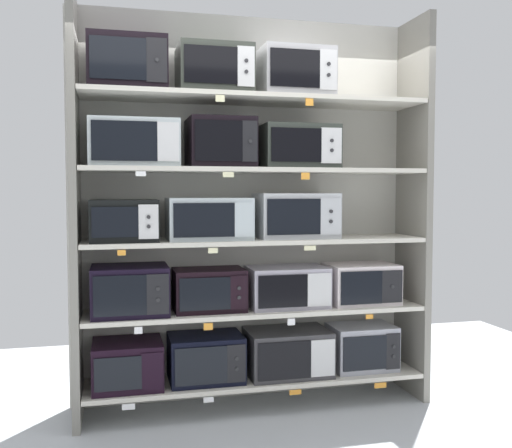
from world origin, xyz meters
TOP-DOWN VIEW (x-y plane):
  - back_panel at (0.00, 0.25)m, footprint 2.53×0.04m
  - upright_left at (-1.19, 0.00)m, footprint 0.05×0.47m
  - upright_right at (1.19, 0.00)m, footprint 0.05×0.47m
  - shelf_0 at (0.00, 0.00)m, footprint 2.33×0.47m
  - microwave_0 at (-0.88, -0.00)m, footprint 0.45×0.41m
  - microwave_1 at (-0.35, -0.00)m, footprint 0.50×0.38m
  - microwave_2 at (0.23, -0.00)m, footprint 0.58×0.41m
  - microwave_3 at (0.79, -0.00)m, footprint 0.46×0.35m
  - price_tag_0 at (-0.88, -0.24)m, footprint 0.08×0.00m
  - price_tag_1 at (-0.37, -0.24)m, footprint 0.07×0.00m
  - price_tag_2 at (0.21, -0.24)m, footprint 0.08×0.00m
  - price_tag_3 at (0.83, -0.24)m, footprint 0.09×0.00m
  - shelf_1 at (0.00, 0.00)m, footprint 2.33×0.47m
  - microwave_4 at (-0.86, -0.00)m, footprint 0.49×0.43m
  - microwave_5 at (-0.33, -0.00)m, footprint 0.48×0.34m
  - microwave_6 at (0.22, -0.00)m, footprint 0.55×0.36m
  - microwave_7 at (0.78, -0.00)m, footprint 0.49×0.37m
  - price_tag_4 at (-0.81, -0.24)m, footprint 0.05×0.00m
  - price_tag_5 at (-0.37, -0.24)m, footprint 0.06×0.00m
  - price_tag_6 at (0.18, -0.24)m, footprint 0.05×0.00m
  - price_tag_7 at (0.74, -0.24)m, footprint 0.05×0.00m
  - shelf_2 at (0.00, 0.00)m, footprint 2.33×0.47m
  - microwave_8 at (-0.89, -0.00)m, footprint 0.43×0.40m
  - microwave_9 at (-0.33, -0.00)m, footprint 0.55×0.38m
  - microwave_10 at (0.28, -0.00)m, footprint 0.55×0.38m
  - price_tag_8 at (-0.91, -0.24)m, footprint 0.05×0.00m
  - price_tag_9 at (-0.34, -0.24)m, footprint 0.06×0.00m
  - price_tag_10 at (0.31, -0.24)m, footprint 0.08×0.00m
  - shelf_3 at (0.00, 0.00)m, footprint 2.33×0.47m
  - microwave_11 at (-0.82, -0.00)m, footprint 0.57×0.40m
  - microwave_12 at (-0.25, -0.00)m, footprint 0.43×0.43m
  - microwave_13 at (0.29, -0.00)m, footprint 0.52×0.41m
  - price_tag_11 at (-0.79, -0.24)m, footprint 0.06×0.00m
  - price_tag_12 at (-0.24, -0.24)m, footprint 0.07×0.00m
  - price_tag_13 at (0.28, -0.24)m, footprint 0.06×0.00m
  - shelf_4 at (0.00, 0.00)m, footprint 2.33×0.47m
  - microwave_14 at (-0.86, -0.00)m, footprint 0.50×0.41m
  - microwave_15 at (-0.29, -0.00)m, footprint 0.48×0.41m
  - microwave_16 at (0.27, -0.00)m, footprint 0.49×0.41m
  - price_tag_14 at (-0.29, -0.24)m, footprint 0.06×0.00m
  - price_tag_15 at (0.30, -0.24)m, footprint 0.05×0.00m

SIDE VIEW (x-z plane):
  - price_tag_0 at x=-0.88m, z-range 0.14..0.18m
  - price_tag_3 at x=0.83m, z-range 0.14..0.18m
  - price_tag_1 at x=-0.37m, z-range 0.14..0.18m
  - price_tag_2 at x=0.21m, z-range 0.14..0.18m
  - shelf_0 at x=0.00m, z-range 0.18..0.21m
  - microwave_0 at x=-0.88m, z-range 0.21..0.51m
  - microwave_1 at x=-0.35m, z-range 0.21..0.52m
  - microwave_2 at x=0.23m, z-range 0.21..0.53m
  - microwave_3 at x=0.79m, z-range 0.21..0.53m
  - price_tag_5 at x=-0.37m, z-range 0.61..0.66m
  - price_tag_4 at x=-0.81m, z-range 0.62..0.66m
  - price_tag_6 at x=0.18m, z-range 0.62..0.66m
  - price_tag_7 at x=0.74m, z-range 0.63..0.66m
  - shelf_1 at x=0.00m, z-range 0.66..0.69m
  - microwave_6 at x=0.22m, z-range 0.69..0.98m
  - microwave_5 at x=-0.33m, z-range 0.69..0.98m
  - microwave_7 at x=0.78m, z-range 0.69..0.98m
  - microwave_4 at x=-0.86m, z-range 0.69..1.01m
  - price_tag_9 at x=-0.34m, z-range 1.11..1.14m
  - price_tag_8 at x=-0.91m, z-range 1.11..1.14m
  - price_tag_10 at x=0.31m, z-range 1.11..1.14m
  - shelf_2 at x=0.00m, z-range 1.15..1.18m
  - microwave_8 at x=-0.89m, z-range 1.18..1.45m
  - microwave_9 at x=-0.33m, z-range 1.18..1.46m
  - microwave_10 at x=0.28m, z-range 1.18..1.49m
  - back_panel at x=0.00m, z-range 0.00..2.75m
  - upright_left at x=-1.19m, z-range 0.00..2.75m
  - upright_right at x=1.19m, z-range 0.00..2.75m
  - price_tag_13 at x=0.28m, z-range 1.58..1.63m
  - price_tag_12 at x=-0.24m, z-range 1.59..1.63m
  - price_tag_11 at x=-0.79m, z-range 1.60..1.63m
  - shelf_3 at x=0.00m, z-range 1.63..1.66m
  - microwave_13 at x=0.29m, z-range 1.66..1.96m
  - microwave_11 at x=-0.82m, z-range 1.66..1.97m
  - microwave_12 at x=-0.25m, z-range 1.66..1.99m
  - price_tag_15 at x=0.30m, z-range 2.06..2.11m
  - price_tag_14 at x=-0.29m, z-range 2.07..2.11m
  - shelf_4 at x=0.00m, z-range 2.11..2.14m
  - microwave_15 at x=-0.29m, z-range 2.14..2.46m
  - microwave_16 at x=0.27m, z-range 2.14..2.47m
  - microwave_14 at x=-0.86m, z-range 2.14..2.48m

